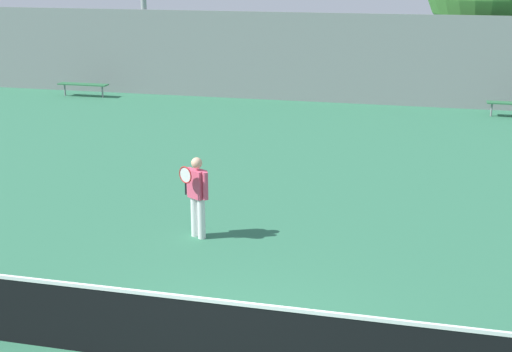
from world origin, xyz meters
TOP-DOWN VIEW (x-y plane):
  - tennis_net at (0.00, 0.00)m, footprint 10.73×0.09m
  - tennis_player at (-1.60, 4.15)m, footprint 0.51×0.50m
  - bench_adjacent_court at (-10.03, 16.34)m, footprint 1.89×0.40m
  - back_fence at (0.00, 17.41)m, footprint 34.06×0.06m

SIDE VIEW (x-z plane):
  - bench_adjacent_court at x=-10.03m, z-range 0.20..0.67m
  - tennis_net at x=0.00m, z-range 0.01..0.99m
  - tennis_player at x=-1.60m, z-range 0.09..1.61m
  - back_fence at x=0.00m, z-range 0.00..3.11m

